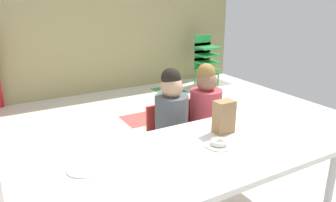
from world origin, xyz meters
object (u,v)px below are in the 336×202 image
object	(u,v)px
craft_table	(192,160)
paper_plate_center_table	(84,169)
seated_child_near_camera	(171,115)
paper_bag_brown	(224,117)
seated_child_middle_seat	(205,108)
donut_powdered_on_plate	(219,142)
paper_plate_near_edge	(219,145)
kid_chair_green_stack	(206,57)

from	to	relation	value
craft_table	paper_plate_center_table	xyz separation A→B (m)	(-0.60, 0.13, 0.05)
seated_child_near_camera	paper_plate_center_table	size ratio (longest dim) A/B	5.10
craft_table	paper_bag_brown	distance (m)	0.41
seated_child_middle_seat	paper_bag_brown	world-z (taller)	seated_child_middle_seat
craft_table	seated_child_middle_seat	bearing A→B (deg)	48.82
paper_bag_brown	donut_powdered_on_plate	xyz separation A→B (m)	(-0.15, -0.15, -0.09)
paper_plate_near_edge	donut_powdered_on_plate	bearing A→B (deg)	0.00
seated_child_near_camera	paper_plate_center_table	distance (m)	0.97
seated_child_near_camera	paper_plate_center_table	world-z (taller)	seated_child_near_camera
seated_child_near_camera	paper_bag_brown	size ratio (longest dim) A/B	4.17
seated_child_middle_seat	kid_chair_green_stack	size ratio (longest dim) A/B	1.15
kid_chair_green_stack	paper_plate_near_edge	distance (m)	3.48
seated_child_middle_seat	donut_powdered_on_plate	world-z (taller)	seated_child_middle_seat
kid_chair_green_stack	paper_bag_brown	size ratio (longest dim) A/B	3.64
craft_table	seated_child_near_camera	bearing A→B (deg)	69.97
craft_table	paper_plate_near_edge	xyz separation A→B (m)	(0.20, -0.00, 0.05)
paper_bag_brown	seated_child_near_camera	bearing A→B (deg)	103.30
seated_child_middle_seat	kid_chair_green_stack	distance (m)	2.75
seated_child_near_camera	seated_child_middle_seat	size ratio (longest dim) A/B	1.00
seated_child_near_camera	kid_chair_green_stack	distance (m)	2.96
paper_plate_near_edge	donut_powdered_on_plate	world-z (taller)	donut_powdered_on_plate
craft_table	paper_plate_near_edge	world-z (taller)	paper_plate_near_edge
seated_child_near_camera	paper_plate_near_edge	size ratio (longest dim) A/B	5.10
seated_child_near_camera	donut_powdered_on_plate	bearing A→B (deg)	-93.08
kid_chair_green_stack	seated_child_middle_seat	bearing A→B (deg)	-126.37
paper_bag_brown	paper_plate_near_edge	xyz separation A→B (m)	(-0.15, -0.15, -0.11)
craft_table	paper_bag_brown	bearing A→B (deg)	22.83
craft_table	kid_chair_green_stack	size ratio (longest dim) A/B	2.32
seated_child_near_camera	seated_child_middle_seat	world-z (taller)	same
seated_child_near_camera	paper_bag_brown	distance (m)	0.52
seated_child_near_camera	paper_plate_near_edge	xyz separation A→B (m)	(-0.03, -0.64, 0.02)
craft_table	kid_chair_green_stack	xyz separation A→B (m)	(2.19, 2.85, -0.07)
seated_child_near_camera	donut_powdered_on_plate	world-z (taller)	seated_child_near_camera
craft_table	donut_powdered_on_plate	world-z (taller)	donut_powdered_on_plate
paper_plate_near_edge	seated_child_near_camera	bearing A→B (deg)	86.92
kid_chair_green_stack	paper_bag_brown	distance (m)	3.28
seated_child_near_camera	donut_powdered_on_plate	distance (m)	0.64
seated_child_middle_seat	paper_plate_center_table	bearing A→B (deg)	-156.15
paper_bag_brown	paper_plate_near_edge	world-z (taller)	paper_bag_brown
kid_chair_green_stack	paper_plate_center_table	distance (m)	3.90
paper_plate_center_table	paper_bag_brown	bearing A→B (deg)	1.25
paper_bag_brown	paper_plate_center_table	size ratio (longest dim) A/B	1.22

